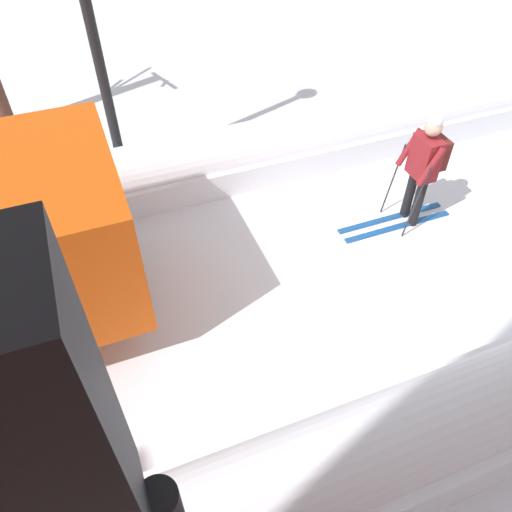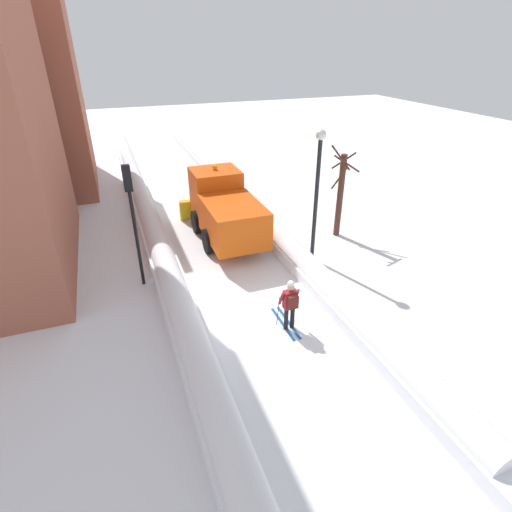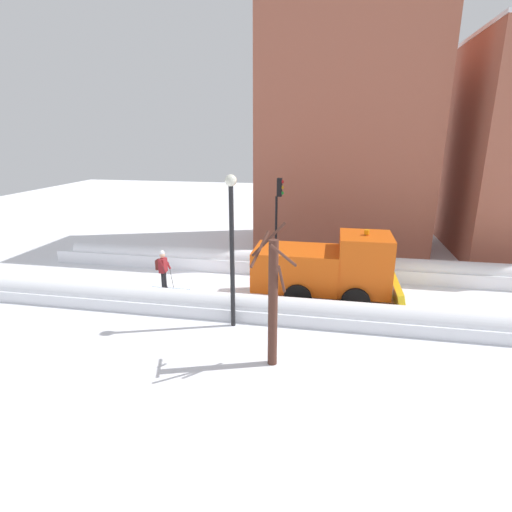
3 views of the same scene
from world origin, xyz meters
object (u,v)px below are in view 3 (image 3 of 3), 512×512
(plow_truck, at_px, (329,268))
(bare_tree_near, at_px, (273,300))
(skier, at_px, (163,268))
(street_lamp, at_px, (232,234))
(traffic_light_pole, at_px, (278,206))

(plow_truck, relative_size, bare_tree_near, 1.40)
(skier, height_order, bare_tree_near, bare_tree_near)
(skier, bearing_deg, street_lamp, 53.68)
(street_lamp, bearing_deg, traffic_light_pole, 174.72)
(skier, xyz_separation_m, traffic_light_pole, (-4.10, 4.52, 2.21))
(street_lamp, relative_size, bare_tree_near, 1.26)
(plow_truck, xyz_separation_m, bare_tree_near, (5.08, -1.52, 0.60))
(street_lamp, bearing_deg, skier, -126.32)
(bare_tree_near, bearing_deg, skier, -132.03)
(street_lamp, height_order, bare_tree_near, street_lamp)
(traffic_light_pole, bearing_deg, street_lamp, -5.28)
(plow_truck, bearing_deg, bare_tree_near, -16.64)
(traffic_light_pole, xyz_separation_m, bare_tree_near, (9.19, 1.12, -1.13))
(plow_truck, height_order, traffic_light_pole, traffic_light_pole)
(plow_truck, relative_size, street_lamp, 1.11)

